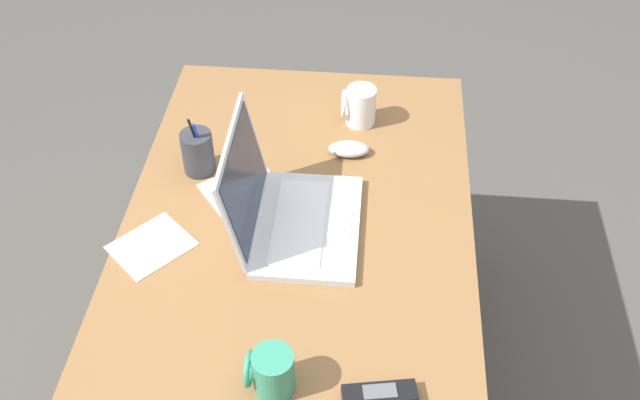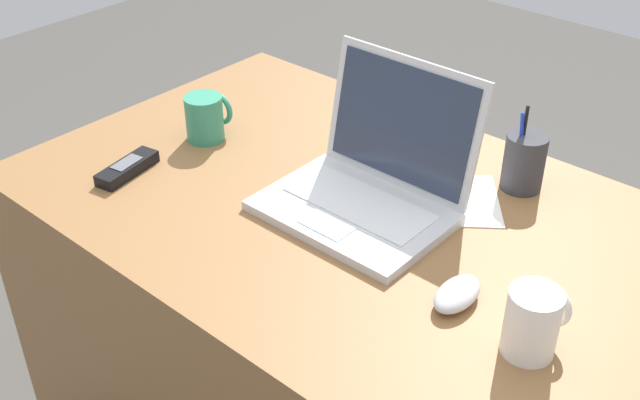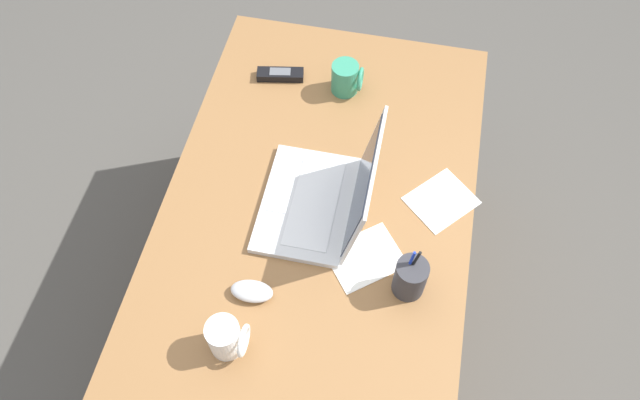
{
  "view_description": "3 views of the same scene",
  "coord_description": "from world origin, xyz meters",
  "px_view_note": "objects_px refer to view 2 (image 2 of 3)",
  "views": [
    {
      "loc": [
        -1.16,
        -0.16,
        1.93
      ],
      "look_at": [
        0.06,
        -0.05,
        0.76
      ],
      "focal_mm": 41.44,
      "sensor_mm": 36.0,
      "label": 1
    },
    {
      "loc": [
        0.75,
        -0.95,
        1.51
      ],
      "look_at": [
        -0.03,
        -0.06,
        0.74
      ],
      "focal_mm": 43.97,
      "sensor_mm": 36.0,
      "label": 2
    },
    {
      "loc": [
        0.83,
        0.18,
        2.09
      ],
      "look_at": [
        0.03,
        0.01,
        0.78
      ],
      "focal_mm": 34.27,
      "sensor_mm": 36.0,
      "label": 3
    }
  ],
  "objects_px": {
    "coffee_mug_tall": "(533,321)",
    "laptop": "(370,181)",
    "pen_holder": "(524,162)",
    "cordless_phone": "(127,168)",
    "computer_mouse": "(457,294)",
    "coffee_mug_white": "(206,117)"
  },
  "relations": [
    {
      "from": "laptop",
      "to": "coffee_mug_tall",
      "type": "distance_m",
      "value": 0.43
    },
    {
      "from": "computer_mouse",
      "to": "coffee_mug_white",
      "type": "relative_size",
      "value": 1.07
    },
    {
      "from": "pen_holder",
      "to": "cordless_phone",
      "type": "bearing_deg",
      "value": -142.48
    },
    {
      "from": "laptop",
      "to": "coffee_mug_tall",
      "type": "bearing_deg",
      "value": -19.4
    },
    {
      "from": "computer_mouse",
      "to": "coffee_mug_white",
      "type": "distance_m",
      "value": 0.7
    },
    {
      "from": "coffee_mug_white",
      "to": "pen_holder",
      "type": "distance_m",
      "value": 0.66
    },
    {
      "from": "coffee_mug_tall",
      "to": "pen_holder",
      "type": "xyz_separation_m",
      "value": [
        -0.23,
        0.39,
        0.0
      ]
    },
    {
      "from": "laptop",
      "to": "computer_mouse",
      "type": "distance_m",
      "value": 0.3
    },
    {
      "from": "computer_mouse",
      "to": "pen_holder",
      "type": "distance_m",
      "value": 0.38
    },
    {
      "from": "computer_mouse",
      "to": "coffee_mug_tall",
      "type": "distance_m",
      "value": 0.14
    },
    {
      "from": "computer_mouse",
      "to": "coffee_mug_white",
      "type": "height_order",
      "value": "coffee_mug_white"
    },
    {
      "from": "laptop",
      "to": "pen_holder",
      "type": "relative_size",
      "value": 2.0
    },
    {
      "from": "coffee_mug_white",
      "to": "cordless_phone",
      "type": "bearing_deg",
      "value": -92.19
    },
    {
      "from": "cordless_phone",
      "to": "pen_holder",
      "type": "relative_size",
      "value": 0.87
    },
    {
      "from": "coffee_mug_tall",
      "to": "laptop",
      "type": "bearing_deg",
      "value": 160.6
    },
    {
      "from": "coffee_mug_white",
      "to": "coffee_mug_tall",
      "type": "bearing_deg",
      "value": -8.32
    },
    {
      "from": "coffee_mug_white",
      "to": "pen_holder",
      "type": "xyz_separation_m",
      "value": [
        0.6,
        0.27,
        0.01
      ]
    },
    {
      "from": "laptop",
      "to": "coffee_mug_white",
      "type": "xyz_separation_m",
      "value": [
        -0.42,
        -0.02,
        -0.0
      ]
    },
    {
      "from": "cordless_phone",
      "to": "pen_holder",
      "type": "bearing_deg",
      "value": 37.52
    },
    {
      "from": "coffee_mug_white",
      "to": "coffee_mug_tall",
      "type": "xyz_separation_m",
      "value": [
        0.83,
        -0.12,
        0.0
      ]
    },
    {
      "from": "coffee_mug_tall",
      "to": "cordless_phone",
      "type": "height_order",
      "value": "coffee_mug_tall"
    },
    {
      "from": "coffee_mug_tall",
      "to": "pen_holder",
      "type": "distance_m",
      "value": 0.45
    }
  ]
}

